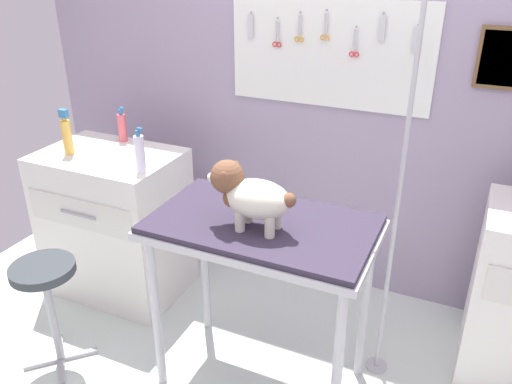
{
  "coord_description": "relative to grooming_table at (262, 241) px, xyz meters",
  "views": [
    {
      "loc": [
        0.78,
        -1.57,
        2.01
      ],
      "look_at": [
        -0.04,
        0.22,
        1.06
      ],
      "focal_mm": 36.48,
      "sensor_mm": 36.0,
      "label": 1
    }
  ],
  "objects": [
    {
      "name": "pump_bottle_white",
      "position": [
        -0.8,
        0.22,
        0.21
      ],
      "size": [
        0.05,
        0.05,
        0.25
      ],
      "color": "white",
      "rests_on": "counter_left"
    },
    {
      "name": "stool",
      "position": [
        -1.01,
        -0.34,
        -0.32
      ],
      "size": [
        0.31,
        0.31,
        0.6
      ],
      "color": "#9E9EA3",
      "rests_on": "ground"
    },
    {
      "name": "grooming_table",
      "position": [
        0.0,
        0.0,
        0.0
      ],
      "size": [
        1.01,
        0.59,
        0.91
      ],
      "color": "#B7B7BC",
      "rests_on": "ground"
    },
    {
      "name": "spray_bottle_short",
      "position": [
        -1.18,
        0.57,
        0.19
      ],
      "size": [
        0.05,
        0.05,
        0.21
      ],
      "color": "#D85962",
      "rests_on": "counter_left"
    },
    {
      "name": "grooming_arm",
      "position": [
        0.51,
        0.31,
        0.06
      ],
      "size": [
        0.3,
        0.11,
        1.85
      ],
      "color": "#B7B7BC",
      "rests_on": "ground"
    },
    {
      "name": "counter_left",
      "position": [
        -1.14,
        0.36,
        -0.35
      ],
      "size": [
        0.8,
        0.58,
        0.91
      ],
      "color": "silver",
      "rests_on": "ground"
    },
    {
      "name": "rear_wall_panel",
      "position": [
        0.03,
        1.03,
        0.35
      ],
      "size": [
        4.0,
        0.09,
        2.3
      ],
      "color": "#9A8CA6",
      "rests_on": "ground"
    },
    {
      "name": "dog",
      "position": [
        -0.03,
        -0.07,
        0.26
      ],
      "size": [
        0.41,
        0.19,
        0.29
      ],
      "color": "silver",
      "rests_on": "grooming_table"
    },
    {
      "name": "detangler_spray",
      "position": [
        -1.33,
        0.27,
        0.22
      ],
      "size": [
        0.05,
        0.05,
        0.26
      ],
      "color": "gold",
      "rests_on": "counter_left"
    }
  ]
}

